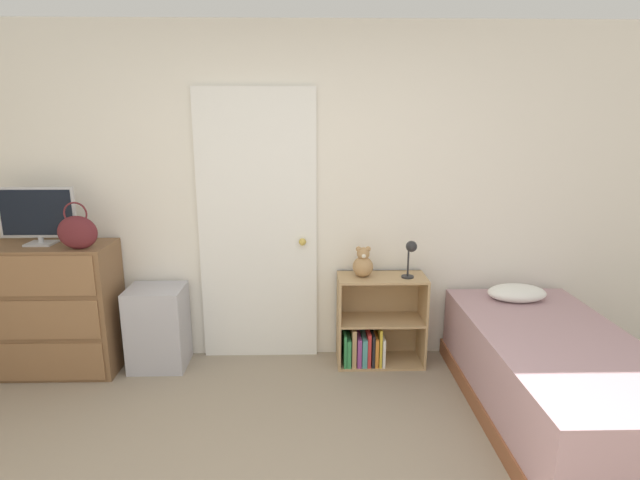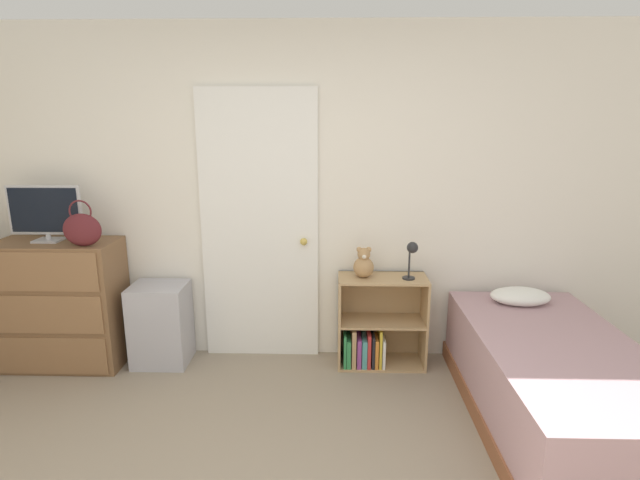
{
  "view_description": "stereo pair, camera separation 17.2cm",
  "coord_description": "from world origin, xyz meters",
  "px_view_note": "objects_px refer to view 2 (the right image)",
  "views": [
    {
      "loc": [
        0.09,
        -1.56,
        1.86
      ],
      "look_at": [
        0.17,
        1.95,
        1.01
      ],
      "focal_mm": 28.0,
      "sensor_mm": 36.0,
      "label": 1
    },
    {
      "loc": [
        0.27,
        -1.56,
        1.86
      ],
      "look_at": [
        0.17,
        1.95,
        1.01
      ],
      "focal_mm": 28.0,
      "sensor_mm": 36.0,
      "label": 2
    }
  ],
  "objects_px": {
    "storage_bin": "(161,324)",
    "bookshelf": "(375,331)",
    "bed": "(555,384)",
    "desk_lamp": "(412,253)",
    "teddy_bear": "(364,264)",
    "tv": "(45,212)",
    "handbag": "(82,229)",
    "dresser": "(61,304)"
  },
  "relations": [
    {
      "from": "storage_bin",
      "to": "bookshelf",
      "type": "bearing_deg",
      "value": 0.71
    },
    {
      "from": "bookshelf",
      "to": "bed",
      "type": "height_order",
      "value": "bookshelf"
    },
    {
      "from": "storage_bin",
      "to": "desk_lamp",
      "type": "xyz_separation_m",
      "value": [
        1.91,
        -0.02,
        0.59
      ]
    },
    {
      "from": "teddy_bear",
      "to": "bed",
      "type": "height_order",
      "value": "teddy_bear"
    },
    {
      "from": "tv",
      "to": "handbag",
      "type": "bearing_deg",
      "value": -22.86
    },
    {
      "from": "handbag",
      "to": "bookshelf",
      "type": "height_order",
      "value": "handbag"
    },
    {
      "from": "handbag",
      "to": "bed",
      "type": "height_order",
      "value": "handbag"
    },
    {
      "from": "dresser",
      "to": "storage_bin",
      "type": "relative_size",
      "value": 1.55
    },
    {
      "from": "teddy_bear",
      "to": "desk_lamp",
      "type": "relative_size",
      "value": 0.82
    },
    {
      "from": "teddy_bear",
      "to": "bed",
      "type": "relative_size",
      "value": 0.12
    },
    {
      "from": "handbag",
      "to": "bed",
      "type": "distance_m",
      "value": 3.3
    },
    {
      "from": "tv",
      "to": "bed",
      "type": "distance_m",
      "value": 3.67
    },
    {
      "from": "dresser",
      "to": "tv",
      "type": "distance_m",
      "value": 0.71
    },
    {
      "from": "handbag",
      "to": "bed",
      "type": "xyz_separation_m",
      "value": [
        3.14,
        -0.6,
        -0.82
      ]
    },
    {
      "from": "bookshelf",
      "to": "teddy_bear",
      "type": "distance_m",
      "value": 0.54
    },
    {
      "from": "dresser",
      "to": "bookshelf",
      "type": "relative_size",
      "value": 1.39
    },
    {
      "from": "dresser",
      "to": "bed",
      "type": "height_order",
      "value": "dresser"
    },
    {
      "from": "dresser",
      "to": "handbag",
      "type": "bearing_deg",
      "value": -22.97
    },
    {
      "from": "bookshelf",
      "to": "teddy_bear",
      "type": "height_order",
      "value": "teddy_bear"
    },
    {
      "from": "tv",
      "to": "storage_bin",
      "type": "distance_m",
      "value": 1.18
    },
    {
      "from": "storage_bin",
      "to": "bookshelf",
      "type": "distance_m",
      "value": 1.66
    },
    {
      "from": "dresser",
      "to": "handbag",
      "type": "height_order",
      "value": "handbag"
    },
    {
      "from": "dresser",
      "to": "tv",
      "type": "height_order",
      "value": "tv"
    },
    {
      "from": "bed",
      "to": "storage_bin",
      "type": "bearing_deg",
      "value": 164.22
    },
    {
      "from": "dresser",
      "to": "teddy_bear",
      "type": "relative_size",
      "value": 4.17
    },
    {
      "from": "desk_lamp",
      "to": "bed",
      "type": "distance_m",
      "value": 1.25
    },
    {
      "from": "storage_bin",
      "to": "bed",
      "type": "distance_m",
      "value": 2.8
    },
    {
      "from": "bookshelf",
      "to": "bed",
      "type": "distance_m",
      "value": 1.3
    },
    {
      "from": "bookshelf",
      "to": "desk_lamp",
      "type": "xyz_separation_m",
      "value": [
        0.25,
        -0.04,
        0.63
      ]
    },
    {
      "from": "handbag",
      "to": "storage_bin",
      "type": "xyz_separation_m",
      "value": [
        0.45,
        0.16,
        -0.79
      ]
    },
    {
      "from": "teddy_bear",
      "to": "tv",
      "type": "bearing_deg",
      "value": -178.94
    },
    {
      "from": "bookshelf",
      "to": "storage_bin",
      "type": "bearing_deg",
      "value": -179.29
    },
    {
      "from": "handbag",
      "to": "storage_bin",
      "type": "bearing_deg",
      "value": 20.29
    },
    {
      "from": "dresser",
      "to": "storage_bin",
      "type": "distance_m",
      "value": 0.76
    },
    {
      "from": "handbag",
      "to": "teddy_bear",
      "type": "distance_m",
      "value": 2.03
    },
    {
      "from": "bed",
      "to": "desk_lamp",
      "type": "bearing_deg",
      "value": 136.92
    },
    {
      "from": "teddy_bear",
      "to": "desk_lamp",
      "type": "bearing_deg",
      "value": -6.73
    },
    {
      "from": "tv",
      "to": "handbag",
      "type": "distance_m",
      "value": 0.38
    },
    {
      "from": "dresser",
      "to": "desk_lamp",
      "type": "xyz_separation_m",
      "value": [
        2.64,
        0.02,
        0.42
      ]
    },
    {
      "from": "storage_bin",
      "to": "handbag",
      "type": "bearing_deg",
      "value": -159.71
    },
    {
      "from": "teddy_bear",
      "to": "desk_lamp",
      "type": "distance_m",
      "value": 0.36
    },
    {
      "from": "handbag",
      "to": "dresser",
      "type": "bearing_deg",
      "value": 157.03
    }
  ]
}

